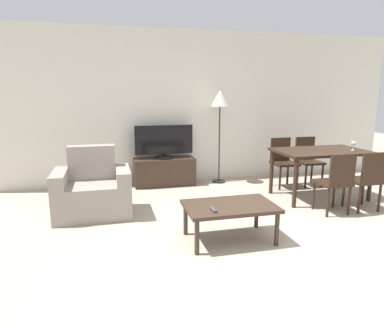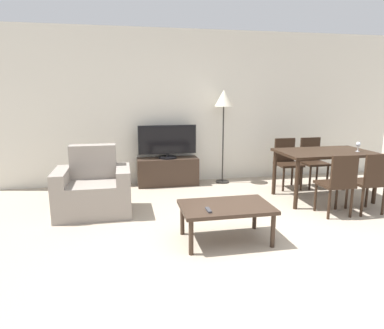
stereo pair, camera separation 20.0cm
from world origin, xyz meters
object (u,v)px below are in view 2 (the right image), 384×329
Objects in this scene: tv at (167,142)px; floor_lamp at (224,103)px; tv_stand at (168,172)px; dining_table at (324,157)px; wine_glass_left at (358,145)px; dining_chair_far at (312,159)px; dining_chair_far_left at (287,160)px; dining_chair_near at (338,182)px; armchair at (94,190)px; remote_primary at (208,210)px; dining_chair_near_right at (370,180)px; coffee_table at (226,209)px.

floor_lamp is at bearing -1.90° from tv.
tv_stand is at bearing 177.96° from floor_lamp.
wine_glass_left is (0.45, -0.15, 0.19)m from dining_table.
dining_chair_far is 0.48m from dining_chair_far_left.
tv_stand is at bearing 150.25° from dining_table.
dining_table is 1.64× the size of dining_chair_near.
dining_chair_near and dining_chair_far_left have the same top height.
remote_primary is at bearing -46.91° from armchair.
wine_glass_left reaches higher than dining_chair_near.
dining_chair_far_left is at bearing -15.39° from tv.
dining_chair_far_left is 2.80m from remote_primary.
wine_glass_left is (0.69, 0.58, 0.38)m from dining_chair_near.
armchair reaches higher than wine_glass_left.
floor_lamp is at bearing 126.91° from dining_chair_near_right.
coffee_table is at bearing -82.41° from tv.
wine_glass_left is (2.69, -1.42, 0.08)m from tv.
tv_stand is 1.26× the size of dining_chair_near.
tv_stand is 2.55m from dining_chair_far.
dining_table is at bearing -29.70° from tv.
armchair is 1.77m from tv.
dining_chair_far is 1.84m from floor_lamp.
tv is 1.20× the size of dining_chair_near.
armchair is 3.91m from wine_glass_left.
dining_table reaches higher than tv_stand.
tv is at bearing -90.00° from tv_stand.
dining_chair_near is at bearing 15.11° from coffee_table.
dining_chair_near_right is at bearing 13.94° from remote_primary.
tv is at bearing 164.61° from dining_chair_far_left.
coffee_table is at bearing -138.49° from dining_chair_far.
dining_chair_near_right is (0.00, -1.46, 0.00)m from dining_chair_far.
floor_lamp reaches higher than coffee_table.
armchair reaches higher than dining_chair_far.
dining_table is 1.64× the size of dining_chair_far.
dining_chair_far_left is at bearing 108.42° from dining_chair_near_right.
dining_chair_far_left is 1.48m from floor_lamp.
remote_primary is (-1.90, -0.59, -0.05)m from dining_chair_near.
dining_table is 9.23× the size of remote_primary.
dining_table is at bearing 71.58° from dining_chair_near.
dining_chair_near_right reaches higher than remote_primary.
tv_stand is 2.61m from dining_table.
dining_chair_near is at bearing 180.00° from dining_chair_near_right.
armchair is 1.17× the size of dining_chair_near.
dining_chair_far reaches higher than remote_primary.
dining_chair_far_left is at bearing 180.00° from dining_chair_far.
dining_table is (2.24, -1.28, -0.11)m from tv.
dining_chair_near_right is at bearing 11.82° from coffee_table.
dining_chair_near_right is 2.46m from remote_primary.
tv is 2.56m from dining_chair_far.
tv is 6.75× the size of remote_primary.
dining_chair_near is (3.17, -0.76, 0.15)m from armchair.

